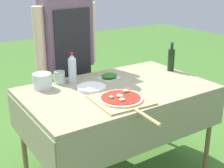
# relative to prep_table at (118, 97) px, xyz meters

# --- Properties ---
(prep_table) EXTENTS (1.46, 0.91, 0.80)m
(prep_table) POSITION_rel_prep_table_xyz_m (0.00, 0.00, 0.00)
(prep_table) COLOR gray
(prep_table) RESTS_ON ground
(person_cook) EXTENTS (0.62, 0.25, 1.66)m
(person_cook) POSITION_rel_prep_table_xyz_m (-0.11, 0.64, 0.26)
(person_cook) COLOR #70604C
(person_cook) RESTS_ON ground
(pizza_on_peel) EXTENTS (0.39, 0.64, 0.05)m
(pizza_on_peel) POSITION_rel_prep_table_xyz_m (-0.13, -0.24, 0.09)
(pizza_on_peel) COLOR tan
(pizza_on_peel) RESTS_ON prep_table
(oil_bottle) EXTENTS (0.06, 0.06, 0.27)m
(oil_bottle) POSITION_rel_prep_table_xyz_m (0.66, 0.10, 0.18)
(oil_bottle) COLOR black
(oil_bottle) RESTS_ON prep_table
(water_bottle) EXTENTS (0.07, 0.07, 0.25)m
(water_bottle) POSITION_rel_prep_table_xyz_m (-0.23, 0.31, 0.20)
(water_bottle) COLOR silver
(water_bottle) RESTS_ON prep_table
(herb_container) EXTENTS (0.19, 0.18, 0.04)m
(herb_container) POSITION_rel_prep_table_xyz_m (0.07, 0.22, 0.10)
(herb_container) COLOR silver
(herb_container) RESTS_ON prep_table
(mixing_tub) EXTENTS (0.14, 0.14, 0.12)m
(mixing_tub) POSITION_rel_prep_table_xyz_m (-0.49, 0.31, 0.14)
(mixing_tub) COLOR silver
(mixing_tub) RESTS_ON prep_table
(plate_stack) EXTENTS (0.22, 0.22, 0.02)m
(plate_stack) POSITION_rel_prep_table_xyz_m (-0.19, 0.08, 0.09)
(plate_stack) COLOR white
(plate_stack) RESTS_ON prep_table
(sauce_jar) EXTENTS (0.09, 0.09, 0.10)m
(sauce_jar) POSITION_rel_prep_table_xyz_m (-0.33, 0.35, 0.12)
(sauce_jar) COLOR silver
(sauce_jar) RESTS_ON prep_table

